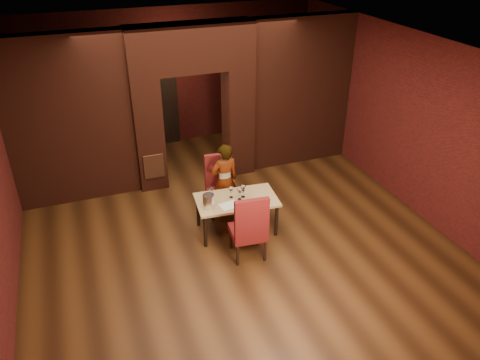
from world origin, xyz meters
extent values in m
plane|color=#442611|center=(0.00, 0.00, 0.00)|extent=(8.00, 8.00, 0.00)
cube|color=silver|center=(0.00, 0.00, 3.20)|extent=(7.00, 8.00, 0.04)
cube|color=maroon|center=(0.00, 4.00, 1.60)|extent=(7.00, 0.04, 3.20)
cube|color=maroon|center=(0.00, -4.00, 1.60)|extent=(7.00, 0.04, 3.20)
cube|color=maroon|center=(3.50, 0.00, 1.60)|extent=(0.04, 8.00, 3.20)
cube|color=maroon|center=(-0.95, 2.00, 1.15)|extent=(0.55, 0.55, 2.30)
cube|color=maroon|center=(0.95, 2.00, 1.15)|extent=(0.55, 0.55, 2.30)
cube|color=maroon|center=(0.00, 2.00, 2.75)|extent=(2.45, 0.55, 0.90)
cube|color=maroon|center=(-2.36, 2.00, 1.60)|extent=(2.28, 0.35, 3.20)
cube|color=maroon|center=(2.36, 2.00, 1.60)|extent=(2.28, 0.35, 3.20)
cube|color=#A4542F|center=(-0.95, 1.71, 0.55)|extent=(0.40, 0.03, 0.50)
cube|color=black|center=(-0.40, 3.94, 1.05)|extent=(0.90, 0.08, 2.10)
cube|color=black|center=(-0.40, 3.90, 1.05)|extent=(1.02, 0.04, 2.22)
cube|color=tan|center=(0.11, -0.18, 0.33)|extent=(1.46, 0.91, 0.65)
cube|color=maroon|center=(0.05, 0.47, 0.56)|extent=(0.56, 0.56, 1.12)
cube|color=maroon|center=(0.04, -0.89, 0.60)|extent=(0.60, 0.60, 1.19)
imported|color=silver|center=(0.09, 0.37, 0.72)|extent=(0.56, 0.40, 1.44)
cube|color=white|center=(-0.07, -0.34, 0.65)|extent=(0.35, 0.28, 0.00)
cylinder|color=silver|center=(-0.41, -0.27, 0.77)|extent=(0.20, 0.20, 0.24)
cylinder|color=silver|center=(-0.32, -0.12, 0.80)|extent=(0.07, 0.07, 0.29)
imported|color=#2C5C1E|center=(0.68, 0.52, 0.19)|extent=(0.44, 0.43, 0.37)
camera|label=1|loc=(-2.23, -6.62, 4.88)|focal=35.00mm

